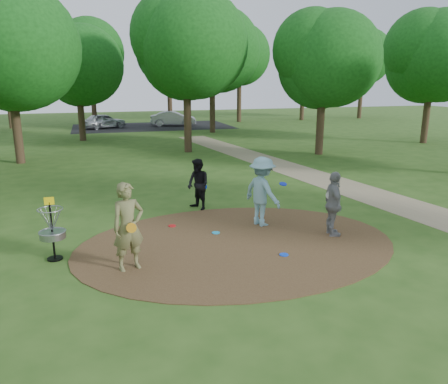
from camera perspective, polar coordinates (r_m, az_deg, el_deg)
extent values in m
plane|color=#2D5119|center=(11.51, 1.76, -6.75)|extent=(100.00, 100.00, 0.00)
cylinder|color=#47301C|center=(11.50, 1.76, -6.70)|extent=(8.40, 8.40, 0.02)
cube|color=#8C7A5B|center=(16.26, 21.60, -1.38)|extent=(7.55, 39.89, 0.01)
cube|color=black|center=(40.73, -9.30, 8.46)|extent=(14.00, 8.00, 0.01)
imported|color=#68673C|center=(9.90, -12.40, -4.48)|extent=(0.84, 0.68, 2.01)
cylinder|color=#FB9F1B|center=(9.65, -11.99, -4.61)|extent=(0.22, 0.09, 0.22)
imported|color=#7BACB8|center=(12.67, 5.00, 0.05)|extent=(1.20, 1.50, 2.03)
cylinder|color=#0C24CD|center=(12.95, 7.72, 1.05)|extent=(0.24, 0.23, 0.08)
imported|color=black|center=(14.27, -3.40, 0.99)|extent=(0.91, 1.00, 1.68)
cylinder|color=#0D3EE9|center=(14.35, -2.67, 0.69)|extent=(0.23, 0.08, 0.22)
imported|color=gray|center=(12.17, 14.11, -1.55)|extent=(0.64, 1.12, 1.79)
cylinder|color=silver|center=(12.07, 13.65, -0.43)|extent=(0.23, 0.09, 0.22)
cylinder|color=#1CABE3|center=(12.20, -1.07, -5.33)|extent=(0.22, 0.22, 0.02)
cylinder|color=blue|center=(10.83, 7.83, -8.11)|extent=(0.22, 0.22, 0.02)
cylinder|color=red|center=(12.84, -6.79, -4.41)|extent=(0.22, 0.22, 0.02)
imported|color=#B6B9BF|center=(39.85, -15.44, 8.93)|extent=(4.08, 2.94, 1.29)
imported|color=#93949A|center=(40.71, -6.64, 9.49)|extent=(4.30, 2.25, 1.35)
cylinder|color=black|center=(11.06, -21.50, -4.96)|extent=(0.05, 0.05, 1.35)
cylinder|color=black|center=(11.29, -21.19, -8.10)|extent=(0.36, 0.36, 0.04)
cylinder|color=gray|center=(11.08, -21.48, -5.23)|extent=(0.60, 0.60, 0.16)
torus|color=gray|center=(11.06, -21.52, -4.84)|extent=(0.63, 0.63, 0.03)
torus|color=gray|center=(10.89, -21.78, -2.11)|extent=(0.58, 0.58, 0.02)
cube|color=yellow|center=(10.84, -21.88, -1.09)|extent=(0.22, 0.02, 0.18)
cylinder|color=#332316|center=(24.51, -25.46, 7.81)|extent=(0.44, 0.44, 3.80)
sphere|color=#124612|center=(24.44, -26.40, 16.14)|extent=(6.09, 6.09, 6.09)
cylinder|color=#332316|center=(25.82, -4.79, 9.84)|extent=(0.44, 0.44, 4.18)
sphere|color=#124612|center=(25.79, -4.97, 18.16)|extent=(6.02, 6.02, 6.02)
cylinder|color=#332316|center=(25.52, 12.48, 8.86)|extent=(0.44, 0.44, 3.61)
sphere|color=#124612|center=(25.43, 12.89, 16.12)|extent=(5.19, 5.19, 5.19)
cylinder|color=#332316|center=(32.24, -18.15, 9.43)|extent=(0.44, 0.44, 3.42)
sphere|color=#124612|center=(32.16, -18.61, 15.07)|extent=(5.35, 5.35, 5.35)
cylinder|color=#332316|center=(35.49, -1.53, 11.30)|extent=(0.44, 0.44, 4.37)
sphere|color=#124612|center=(35.49, -1.58, 17.74)|extent=(6.55, 6.55, 6.55)
cylinder|color=#332316|center=(32.39, 24.91, 9.17)|extent=(0.44, 0.44, 3.80)
sphere|color=#124612|center=(32.33, 25.59, 15.35)|extent=(5.85, 5.85, 5.85)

